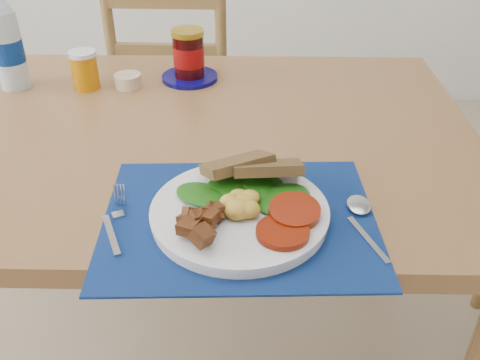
{
  "coord_description": "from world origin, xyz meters",
  "views": [
    {
      "loc": [
        0.21,
        -0.84,
        1.3
      ],
      "look_at": [
        0.19,
        -0.08,
        0.8
      ],
      "focal_mm": 40.0,
      "sensor_mm": 36.0,
      "label": 1
    }
  ],
  "objects_px": {
    "juice_glass": "(85,71)",
    "jam_on_saucer": "(189,58)",
    "chair_far": "(174,78)",
    "water_bottle": "(6,44)",
    "breakfast_plate": "(236,210)"
  },
  "relations": [
    {
      "from": "juice_glass",
      "to": "jam_on_saucer",
      "type": "relative_size",
      "value": 0.62
    },
    {
      "from": "chair_far",
      "to": "water_bottle",
      "type": "distance_m",
      "value": 0.67
    },
    {
      "from": "chair_far",
      "to": "jam_on_saucer",
      "type": "distance_m",
      "value": 0.52
    },
    {
      "from": "breakfast_plate",
      "to": "juice_glass",
      "type": "height_order",
      "value": "juice_glass"
    },
    {
      "from": "breakfast_plate",
      "to": "water_bottle",
      "type": "xyz_separation_m",
      "value": [
        -0.57,
        0.55,
        0.09
      ]
    },
    {
      "from": "breakfast_plate",
      "to": "jam_on_saucer",
      "type": "height_order",
      "value": "jam_on_saucer"
    },
    {
      "from": "water_bottle",
      "to": "juice_glass",
      "type": "xyz_separation_m",
      "value": [
        0.18,
        -0.0,
        -0.07
      ]
    },
    {
      "from": "water_bottle",
      "to": "jam_on_saucer",
      "type": "distance_m",
      "value": 0.44
    },
    {
      "from": "jam_on_saucer",
      "to": "juice_glass",
      "type": "bearing_deg",
      "value": -166.43
    },
    {
      "from": "water_bottle",
      "to": "jam_on_saucer",
      "type": "relative_size",
      "value": 1.75
    },
    {
      "from": "chair_far",
      "to": "jam_on_saucer",
      "type": "relative_size",
      "value": 7.61
    },
    {
      "from": "chair_far",
      "to": "water_bottle",
      "type": "relative_size",
      "value": 4.35
    },
    {
      "from": "chair_far",
      "to": "breakfast_plate",
      "type": "distance_m",
      "value": 1.1
    },
    {
      "from": "chair_far",
      "to": "water_bottle",
      "type": "bearing_deg",
      "value": 58.25
    },
    {
      "from": "chair_far",
      "to": "juice_glass",
      "type": "bearing_deg",
      "value": 75.28
    }
  ]
}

